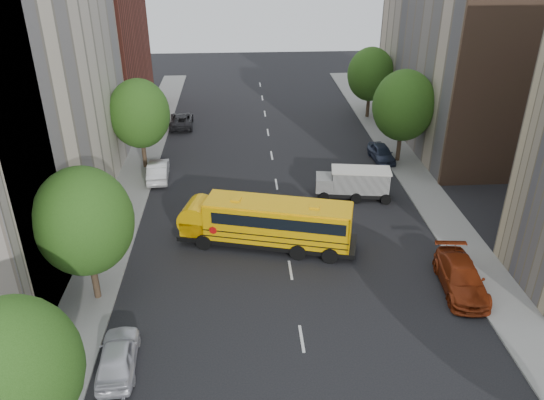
{
  "coord_description": "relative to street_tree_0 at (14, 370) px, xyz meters",
  "views": [
    {
      "loc": [
        -2.8,
        -28.35,
        18.57
      ],
      "look_at": [
        -0.87,
        2.0,
        2.74
      ],
      "focal_mm": 35.0,
      "sensor_mm": 36.0,
      "label": 1
    }
  ],
  "objects": [
    {
      "name": "ground",
      "position": [
        11.0,
        14.0,
        -4.64
      ],
      "size": [
        120.0,
        120.0,
        0.0
      ],
      "primitive_type": "plane",
      "color": "black",
      "rests_on": "ground"
    },
    {
      "name": "sidewalk_left",
      "position": [
        -0.5,
        19.0,
        -4.58
      ],
      "size": [
        3.0,
        80.0,
        0.12
      ],
      "primitive_type": "cube",
      "color": "slate",
      "rests_on": "ground"
    },
    {
      "name": "sidewalk_right",
      "position": [
        22.5,
        19.0,
        -4.58
      ],
      "size": [
        3.0,
        80.0,
        0.12
      ],
      "primitive_type": "cube",
      "color": "slate",
      "rests_on": "ground"
    },
    {
      "name": "lane_markings",
      "position": [
        11.0,
        24.0,
        -4.64
      ],
      "size": [
        0.15,
        64.0,
        0.01
      ],
      "primitive_type": "cube",
      "color": "silver",
      "rests_on": "ground"
    },
    {
      "name": "building_left_redbrick",
      "position": [
        -7.0,
        42.0,
        1.86
      ],
      "size": [
        10.0,
        15.0,
        13.0
      ],
      "primitive_type": "cube",
      "color": "maroon",
      "rests_on": "ground"
    },
    {
      "name": "building_right_far",
      "position": [
        29.0,
        34.0,
        4.36
      ],
      "size": [
        10.0,
        22.0,
        18.0
      ],
      "primitive_type": "cube",
      "color": "#BCA992",
      "rests_on": "ground"
    },
    {
      "name": "building_right_sidewall",
      "position": [
        29.0,
        23.0,
        4.36
      ],
      "size": [
        10.1,
        0.3,
        18.0
      ],
      "primitive_type": "cube",
      "color": "brown",
      "rests_on": "ground"
    },
    {
      "name": "street_tree_0",
      "position": [
        0.0,
        0.0,
        0.0
      ],
      "size": [
        4.8,
        4.8,
        7.41
      ],
      "color": "#38281C",
      "rests_on": "ground"
    },
    {
      "name": "street_tree_1",
      "position": [
        0.0,
        10.0,
        0.31
      ],
      "size": [
        5.12,
        5.12,
        7.9
      ],
      "color": "#38281C",
      "rests_on": "ground"
    },
    {
      "name": "street_tree_2",
      "position": [
        0.0,
        28.0,
        0.19
      ],
      "size": [
        4.99,
        4.99,
        7.71
      ],
      "color": "#38281C",
      "rests_on": "ground"
    },
    {
      "name": "street_tree_4",
      "position": [
        22.0,
        28.0,
        0.43
      ],
      "size": [
        5.25,
        5.25,
        8.1
      ],
      "color": "#38281C",
      "rests_on": "ground"
    },
    {
      "name": "street_tree_5",
      "position": [
        22.0,
        40.0,
        0.06
      ],
      "size": [
        4.86,
        4.86,
        7.51
      ],
      "color": "#38281C",
      "rests_on": "ground"
    },
    {
      "name": "school_bus",
      "position": [
        9.65,
        14.95,
        -2.84
      ],
      "size": [
        11.72,
        5.41,
        3.23
      ],
      "rotation": [
        0.0,
        0.0,
        -0.26
      ],
      "color": "black",
      "rests_on": "ground"
    },
    {
      "name": "safari_truck",
      "position": [
        16.73,
        21.36,
        -3.4
      ],
      "size": [
        5.7,
        2.74,
        2.34
      ],
      "rotation": [
        0.0,
        0.0,
        -0.14
      ],
      "color": "black",
      "rests_on": "ground"
    },
    {
      "name": "parked_car_0",
      "position": [
        2.2,
        4.58,
        -3.91
      ],
      "size": [
        2.02,
        4.43,
        1.47
      ],
      "primitive_type": "imported",
      "rotation": [
        0.0,
        0.0,
        3.21
      ],
      "color": "silver",
      "rests_on": "ground"
    },
    {
      "name": "parked_car_1",
      "position": [
        1.42,
        25.65,
        -3.89
      ],
      "size": [
        1.9,
        4.66,
        1.5
      ],
      "primitive_type": "imported",
      "rotation": [
        0.0,
        0.0,
        3.21
      ],
      "color": "silver",
      "rests_on": "ground"
    },
    {
      "name": "parked_car_2",
      "position": [
        2.2,
        38.42,
        -3.95
      ],
      "size": [
        2.49,
        5.05,
        1.38
      ],
      "primitive_type": "imported",
      "rotation": [
        0.0,
        0.0,
        3.18
      ],
      "color": "black",
      "rests_on": "ground"
    },
    {
      "name": "parked_car_3",
      "position": [
        20.5,
        9.57,
        -3.84
      ],
      "size": [
        2.76,
        5.69,
        1.6
      ],
      "primitive_type": "imported",
      "rotation": [
        0.0,
        0.0,
        -0.1
      ],
      "color": "maroon",
      "rests_on": "ground"
    },
    {
      "name": "parked_car_4",
      "position": [
        20.6,
        28.28,
        -3.94
      ],
      "size": [
        1.94,
        4.23,
        1.41
      ],
      "primitive_type": "imported",
      "rotation": [
        0.0,
        0.0,
        0.07
      ],
      "color": "#2F3953",
      "rests_on": "ground"
    }
  ]
}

